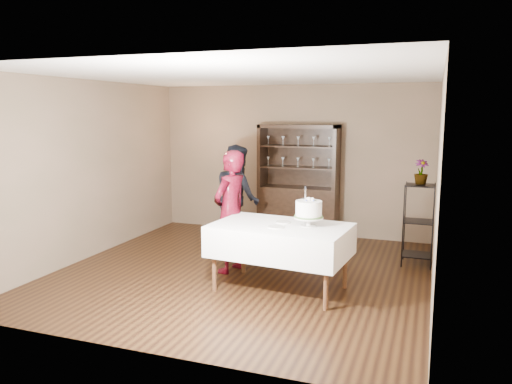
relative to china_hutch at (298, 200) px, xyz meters
The scene contains 14 objects.
floor 2.36m from the china_hutch, 95.08° to the right, with size 5.00×5.00×0.00m, color black.
ceiling 3.04m from the china_hutch, 95.08° to the right, with size 5.00×5.00×0.00m, color white.
back_wall 0.76m from the china_hutch, 128.88° to the left, with size 5.00×0.02×2.70m, color brown.
wall_left 3.58m from the china_hutch, 140.17° to the right, with size 0.02×5.00×2.70m, color brown.
wall_right 3.29m from the china_hutch, 44.39° to the right, with size 0.02×5.00×2.70m, color brown.
china_hutch is the anchor object (origin of this frame).
plant_etagere 2.33m from the china_hutch, 26.83° to the right, with size 0.42×0.42×1.20m.
cake_table 2.77m from the china_hutch, 79.64° to the right, with size 1.76×1.18×0.84m.
woman 2.28m from the china_hutch, 99.50° to the right, with size 0.62×0.41×1.70m, color #32040C.
man 1.35m from the china_hutch, 122.62° to the right, with size 0.83×0.65×1.71m, color black.
cake 2.83m from the china_hutch, 72.57° to the right, with size 0.36×0.36×0.50m.
plate_near 2.92m from the china_hutch, 80.44° to the right, with size 0.20×0.20×0.01m, color beige.
plate_far 2.65m from the china_hutch, 79.27° to the right, with size 0.19×0.19×0.01m, color beige.
potted_plant 2.42m from the china_hutch, 25.83° to the right, with size 0.20×0.20×0.36m, color #3F6630.
Camera 1 is at (2.45, -6.25, 2.22)m, focal length 35.00 mm.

